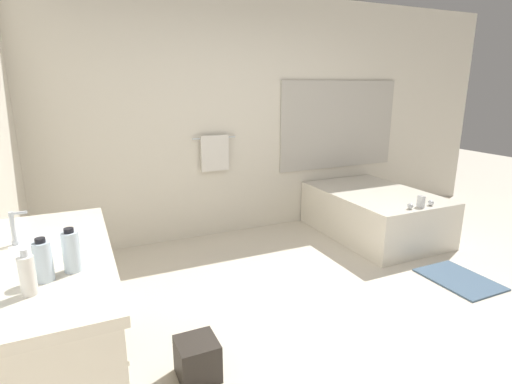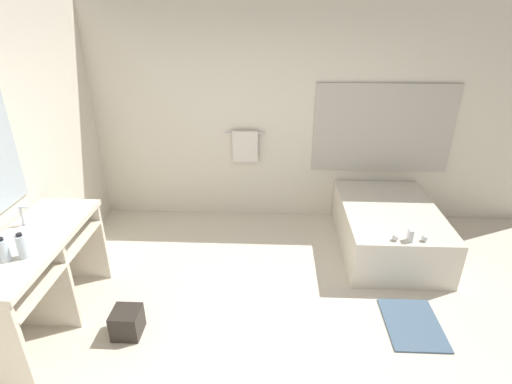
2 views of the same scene
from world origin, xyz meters
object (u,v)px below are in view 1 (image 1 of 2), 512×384
at_px(bathtub, 374,211).
at_px(water_bottle_3, 71,251).
at_px(soap_dispenser, 27,275).
at_px(water_bottle_2, 43,261).
at_px(waste_bin, 197,359).

relative_size(bathtub, water_bottle_3, 7.57).
bearing_deg(soap_dispenser, bathtub, 28.28).
distance_m(water_bottle_3, soap_dispenser, 0.23).
relative_size(bathtub, water_bottle_2, 7.95).
bearing_deg(bathtub, water_bottle_3, -152.70).
height_order(bathtub, waste_bin, bathtub).
xyz_separation_m(water_bottle_2, waste_bin, (0.71, 0.23, -0.88)).
xyz_separation_m(water_bottle_3, soap_dispenser, (-0.16, -0.16, -0.01)).
bearing_deg(waste_bin, bathtub, 29.56).
relative_size(soap_dispenser, waste_bin, 0.79).
distance_m(water_bottle_2, soap_dispenser, 0.12).
relative_size(bathtub, waste_bin, 6.29).
relative_size(water_bottle_3, soap_dispenser, 1.06).
bearing_deg(water_bottle_3, bathtub, 27.30).
distance_m(water_bottle_2, waste_bin, 1.15).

